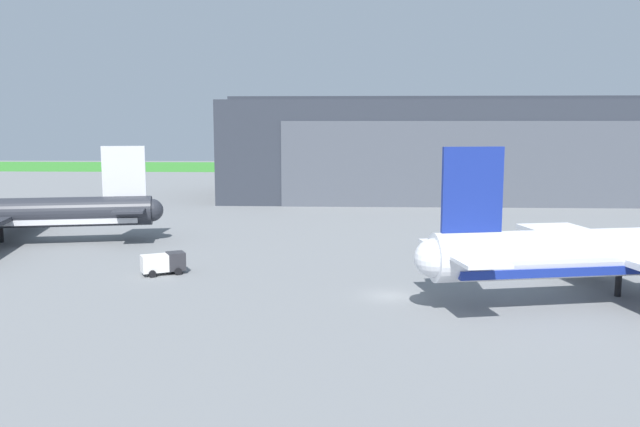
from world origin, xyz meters
TOP-DOWN VIEW (x-y plane):
  - ground_plane at (0.00, 0.00)m, footprint 440.00×440.00m
  - grass_field_strip at (0.00, 182.14)m, footprint 440.00×56.00m
  - maintenance_hangar at (23.66, 83.39)m, footprint 105.65×38.10m
  - baggage_tug at (-22.70, 7.56)m, footprint 4.67×3.61m

SIDE VIEW (x-z plane):
  - ground_plane at x=0.00m, z-range 0.00..0.00m
  - grass_field_strip at x=0.00m, z-range 0.00..0.08m
  - baggage_tug at x=-22.70m, z-range 0.11..2.32m
  - maintenance_hangar at x=23.66m, z-range -0.46..20.72m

